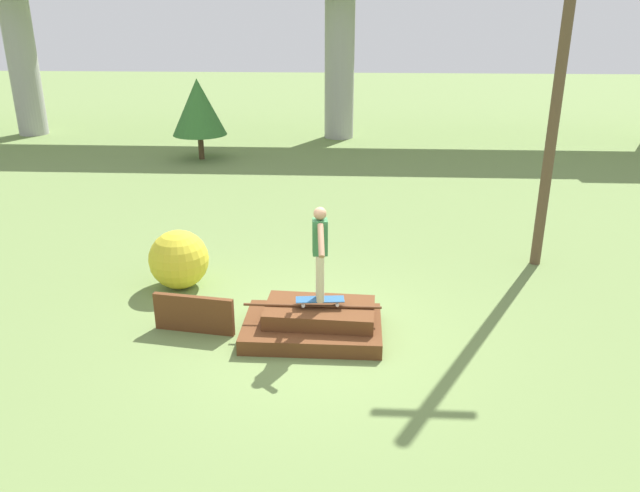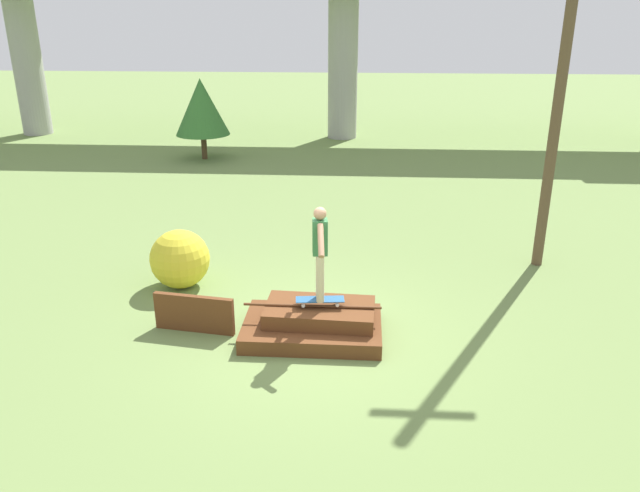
{
  "view_description": "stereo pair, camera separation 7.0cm",
  "coord_description": "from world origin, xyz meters",
  "px_view_note": "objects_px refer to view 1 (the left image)",
  "views": [
    {
      "loc": [
        0.58,
        -8.52,
        4.8
      ],
      "look_at": [
        0.12,
        0.03,
        1.48
      ],
      "focal_mm": 35.0,
      "sensor_mm": 36.0,
      "label": 1
    },
    {
      "loc": [
        0.65,
        -8.51,
        4.8
      ],
      "look_at": [
        0.12,
        0.03,
        1.48
      ],
      "focal_mm": 35.0,
      "sensor_mm": 36.0,
      "label": 2
    }
  ],
  "objects_px": {
    "skater": "(320,248)",
    "bush_yellow_flowering": "(179,259)",
    "skateboard": "(320,300)",
    "utility_pole": "(564,48)",
    "tree_behind_left": "(198,107)"
  },
  "relations": [
    {
      "from": "skateboard",
      "to": "skater",
      "type": "height_order",
      "value": "skater"
    },
    {
      "from": "skater",
      "to": "utility_pole",
      "type": "relative_size",
      "value": 0.19
    },
    {
      "from": "utility_pole",
      "to": "bush_yellow_flowering",
      "type": "xyz_separation_m",
      "value": [
        -6.74,
        -1.47,
        -3.55
      ]
    },
    {
      "from": "skater",
      "to": "bush_yellow_flowering",
      "type": "relative_size",
      "value": 1.37
    },
    {
      "from": "skater",
      "to": "utility_pole",
      "type": "bearing_deg",
      "value": 37.01
    },
    {
      "from": "skater",
      "to": "tree_behind_left",
      "type": "relative_size",
      "value": 0.56
    },
    {
      "from": "skateboard",
      "to": "skater",
      "type": "bearing_deg",
      "value": 180.0
    },
    {
      "from": "utility_pole",
      "to": "tree_behind_left",
      "type": "relative_size",
      "value": 3.03
    },
    {
      "from": "skateboard",
      "to": "bush_yellow_flowering",
      "type": "bearing_deg",
      "value": 148.18
    },
    {
      "from": "utility_pole",
      "to": "skater",
      "type": "bearing_deg",
      "value": -142.99
    },
    {
      "from": "utility_pole",
      "to": "bush_yellow_flowering",
      "type": "height_order",
      "value": "utility_pole"
    },
    {
      "from": "tree_behind_left",
      "to": "bush_yellow_flowering",
      "type": "distance_m",
      "value": 10.23
    },
    {
      "from": "skater",
      "to": "tree_behind_left",
      "type": "xyz_separation_m",
      "value": [
        -4.57,
        11.6,
        0.26
      ]
    },
    {
      "from": "skateboard",
      "to": "utility_pole",
      "type": "xyz_separation_m",
      "value": [
        4.11,
        3.1,
        3.49
      ]
    },
    {
      "from": "skater",
      "to": "bush_yellow_flowering",
      "type": "distance_m",
      "value": 3.22
    }
  ]
}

